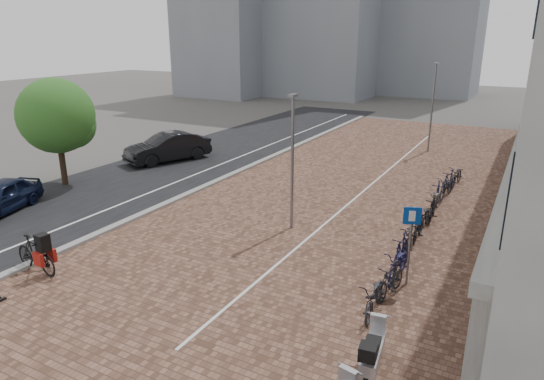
{
  "coord_description": "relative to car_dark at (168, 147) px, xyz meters",
  "views": [
    {
      "loc": [
        9.15,
        -10.8,
        7.47
      ],
      "look_at": [
        0.0,
        6.0,
        1.3
      ],
      "focal_mm": 32.03,
      "sensor_mm": 36.0,
      "label": 1
    }
  ],
  "objects": [
    {
      "name": "plaza_brick",
      "position": [
        12.32,
        0.38,
        -0.85
      ],
      "size": [
        14.5,
        42.0,
        0.04
      ],
      "primitive_type": "cube",
      "color": "brown",
      "rests_on": "ground"
    },
    {
      "name": "scooter_back",
      "position": [
        17.0,
        -13.08,
        -0.26
      ],
      "size": [
        0.76,
        1.8,
        1.2
      ],
      "primitive_type": null,
      "rotation": [
        0.0,
        0.0,
        0.13
      ],
      "color": "#BCBCC2",
      "rests_on": "ground"
    },
    {
      "name": "parking_sign",
      "position": [
        16.69,
        -8.54,
        0.88
      ],
      "size": [
        0.51,
        0.24,
        2.57
      ],
      "rotation": [
        0.0,
        0.0,
        0.39
      ],
      "color": "slate",
      "rests_on": "ground"
    },
    {
      "name": "ground",
      "position": [
        10.32,
        -11.62,
        -0.86
      ],
      "size": [
        140.0,
        140.0,
        0.0
      ],
      "primitive_type": "plane",
      "color": "#474442",
      "rests_on": "ground"
    },
    {
      "name": "lamp_near",
      "position": [
        11.49,
        -6.12,
        1.79
      ],
      "size": [
        0.12,
        0.12,
        5.3
      ],
      "primitive_type": "cylinder",
      "color": "slate",
      "rests_on": "ground"
    },
    {
      "name": "bike_row",
      "position": [
        16.25,
        -3.72,
        -0.34
      ],
      "size": [
        1.17,
        15.82,
        1.05
      ],
      "color": "black",
      "rests_on": "ground"
    },
    {
      "name": "car_dark",
      "position": [
        0.0,
        0.0,
        0.0
      ],
      "size": [
        3.67,
        5.51,
        1.72
      ],
      "primitive_type": "imported",
      "rotation": [
        0.0,
        0.0,
        -0.39
      ],
      "color": "black",
      "rests_on": "ground"
    },
    {
      "name": "hero_bike",
      "position": [
        5.82,
        -13.48,
        -0.21
      ],
      "size": [
        2.12,
        0.78,
        1.47
      ],
      "rotation": [
        0.0,
        0.0,
        1.47
      ],
      "color": "black",
      "rests_on": "ground"
    },
    {
      "name": "lane_line",
      "position": [
        3.32,
        0.38,
        -0.84
      ],
      "size": [
        0.12,
        44.0,
        0.0
      ],
      "primitive_type": "cube",
      "color": "white",
      "rests_on": "street_asphalt"
    },
    {
      "name": "curb",
      "position": [
        5.22,
        0.38,
        -0.79
      ],
      "size": [
        0.35,
        42.0,
        0.14
      ],
      "primitive_type": "cube",
      "color": "gray",
      "rests_on": "ground"
    },
    {
      "name": "street_asphalt",
      "position": [
        1.32,
        0.38,
        -0.85
      ],
      "size": [
        8.0,
        50.0,
        0.03
      ],
      "primitive_type": "cube",
      "color": "black",
      "rests_on": "ground"
    },
    {
      "name": "street_tree",
      "position": [
        -1.44,
        -6.28,
        2.61
      ],
      "size": [
        3.76,
        3.76,
        5.46
      ],
      "color": "#382619",
      "rests_on": "ground"
    },
    {
      "name": "lamp_far",
      "position": [
        13.51,
        10.27,
        2.0
      ],
      "size": [
        0.12,
        0.12,
        5.71
      ],
      "primitive_type": "cylinder",
      "color": "gray",
      "rests_on": "ground"
    },
    {
      "name": "parking_line",
      "position": [
        12.52,
        0.38,
        -0.82
      ],
      "size": [
        0.1,
        30.0,
        0.0
      ],
      "primitive_type": "cube",
      "color": "white",
      "rests_on": "plaza_brick"
    }
  ]
}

